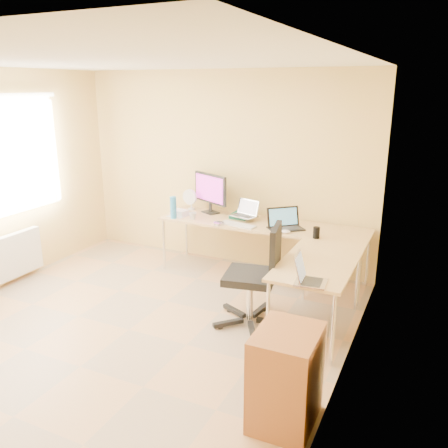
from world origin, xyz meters
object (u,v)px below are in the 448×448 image
at_px(laptop_center, 244,209).
at_px(laptop_black, 286,219).
at_px(water_bottle, 173,208).
at_px(laptop_return, 311,272).
at_px(desk_main, 261,251).
at_px(keyboard, 238,225).
at_px(office_chair, 250,279).
at_px(desk_return, 317,295).
at_px(mug, 193,216).
at_px(monitor, 210,193).
at_px(cabinet, 286,378).
at_px(desk_fan, 191,200).

distance_m(laptop_center, laptop_black, 0.63).
bearing_deg(water_bottle, laptop_return, -30.32).
height_order(desk_main, laptop_black, laptop_black).
xyz_separation_m(laptop_center, keyboard, (0.02, -0.25, -0.14)).
bearing_deg(office_chair, laptop_return, -37.45).
distance_m(desk_return, mug, 2.05).
xyz_separation_m(monitor, laptop_return, (1.86, -1.72, -0.17)).
height_order(mug, water_bottle, water_bottle).
height_order(laptop_return, cabinet, laptop_return).
xyz_separation_m(laptop_center, office_chair, (0.58, -1.21, -0.39)).
distance_m(desk_return, monitor, 2.23).
xyz_separation_m(office_chair, cabinet, (0.80, -1.26, -0.14)).
relative_size(mug, desk_fan, 0.37).
height_order(laptop_black, keyboard, laptop_black).
bearing_deg(office_chair, desk_return, 5.27).
distance_m(desk_fan, cabinet, 3.51).
height_order(desk_main, mug, mug).
bearing_deg(desk_fan, desk_return, -24.31).
height_order(laptop_black, mug, laptop_black).
relative_size(monitor, keyboard, 1.34).
distance_m(mug, office_chair, 1.57).
xyz_separation_m(laptop_center, mug, (-0.62, -0.24, -0.11)).
height_order(desk_return, water_bottle, water_bottle).
xyz_separation_m(keyboard, desk_fan, (-0.89, 0.43, 0.12)).
bearing_deg(cabinet, desk_main, 113.96).
bearing_deg(desk_return, desk_fan, 150.27).
distance_m(keyboard, office_chair, 1.14).
bearing_deg(cabinet, office_chair, 121.59).
distance_m(desk_main, desk_return, 1.40).
height_order(desk_main, office_chair, office_chair).
relative_size(desk_main, laptop_center, 8.25).
xyz_separation_m(keyboard, water_bottle, (-0.89, -0.05, 0.13)).
distance_m(desk_return, laptop_center, 1.69).
bearing_deg(cabinet, mug, 131.13).
height_order(keyboard, office_chair, office_chair).
bearing_deg(laptop_return, desk_main, 28.88).
height_order(keyboard, water_bottle, water_bottle).
bearing_deg(laptop_center, office_chair, -46.44).
bearing_deg(laptop_black, monitor, 124.21).
bearing_deg(laptop_center, keyboard, -67.05).
height_order(laptop_black, laptop_return, laptop_black).
distance_m(monitor, cabinet, 3.32).
bearing_deg(water_bottle, cabinet, -44.00).
xyz_separation_m(laptop_black, mug, (-1.23, -0.10, -0.08)).
bearing_deg(mug, monitor, 80.78).
distance_m(laptop_center, desk_fan, 0.89).
height_order(desk_main, cabinet, cabinet).
bearing_deg(keyboard, laptop_center, 105.44).
relative_size(laptop_return, office_chair, 0.29).
bearing_deg(desk_return, keyboard, 147.42).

